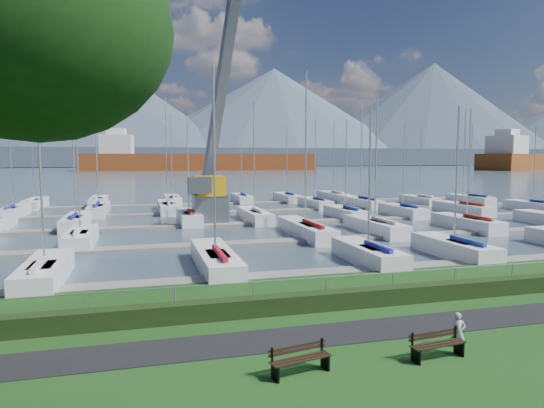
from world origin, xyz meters
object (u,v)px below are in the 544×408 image
object	(u,v)px
bench_right	(437,345)
crane	(212,164)
person	(458,327)
bench_left	(300,359)

from	to	relation	value
bench_right	crane	world-z (taller)	crane
person	crane	xyz separation A→B (m)	(-2.89, 34.13, 4.71)
person	crane	world-z (taller)	crane
bench_right	person	distance (m)	1.35
person	crane	distance (m)	34.57
bench_left	person	bearing A→B (deg)	-5.93
bench_right	crane	xyz separation A→B (m)	(-1.70, 34.75, 4.91)
bench_right	bench_left	bearing A→B (deg)	172.71
crane	bench_right	bearing A→B (deg)	-86.79
bench_left	crane	distance (m)	35.12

